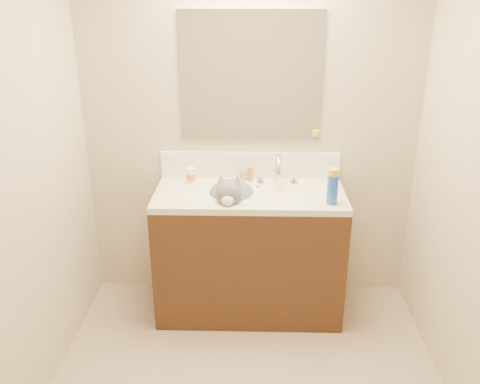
# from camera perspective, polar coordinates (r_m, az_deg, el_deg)

# --- Properties ---
(room_shell) EXTENTS (2.24, 2.54, 2.52)m
(room_shell) POSITION_cam_1_polar(r_m,az_deg,el_deg) (2.07, 0.99, 5.98)
(room_shell) COLOR tan
(room_shell) RESTS_ON ground
(vanity_cabinet) EXTENTS (1.20, 0.55, 0.82)m
(vanity_cabinet) POSITION_cam_1_polar(r_m,az_deg,el_deg) (3.39, 1.04, -7.07)
(vanity_cabinet) COLOR #381E0F
(vanity_cabinet) RESTS_ON ground
(counter_slab) EXTENTS (1.20, 0.55, 0.04)m
(counter_slab) POSITION_cam_1_polar(r_m,az_deg,el_deg) (3.21, 1.09, -0.34)
(counter_slab) COLOR beige
(counter_slab) RESTS_ON vanity_cabinet
(basin) EXTENTS (0.45, 0.36, 0.14)m
(basin) POSITION_cam_1_polar(r_m,az_deg,el_deg) (3.20, -1.06, -1.35)
(basin) COLOR silver
(basin) RESTS_ON vanity_cabinet
(faucet) EXTENTS (0.28, 0.20, 0.21)m
(faucet) POSITION_cam_1_polar(r_m,az_deg,el_deg) (3.30, 4.26, 2.24)
(faucet) COLOR silver
(faucet) RESTS_ON counter_slab
(cat) EXTENTS (0.35, 0.44, 0.33)m
(cat) POSITION_cam_1_polar(r_m,az_deg,el_deg) (3.18, -0.99, -0.61)
(cat) COLOR #535053
(cat) RESTS_ON basin
(backsplash) EXTENTS (1.20, 0.02, 0.18)m
(backsplash) POSITION_cam_1_polar(r_m,az_deg,el_deg) (3.42, 1.15, 3.05)
(backsplash) COLOR silver
(backsplash) RESTS_ON counter_slab
(mirror) EXTENTS (0.90, 0.02, 0.80)m
(mirror) POSITION_cam_1_polar(r_m,az_deg,el_deg) (3.27, 1.23, 12.87)
(mirror) COLOR white
(mirror) RESTS_ON room_shell
(pill_bottle) EXTENTS (0.07, 0.07, 0.10)m
(pill_bottle) POSITION_cam_1_polar(r_m,az_deg,el_deg) (3.35, -5.53, 1.87)
(pill_bottle) COLOR white
(pill_bottle) RESTS_ON counter_slab
(pill_label) EXTENTS (0.07, 0.07, 0.04)m
(pill_label) POSITION_cam_1_polar(r_m,az_deg,el_deg) (3.35, -5.53, 1.76)
(pill_label) COLOR orange
(pill_label) RESTS_ON pill_bottle
(silver_jar) EXTENTS (0.06, 0.06, 0.06)m
(silver_jar) POSITION_cam_1_polar(r_m,az_deg,el_deg) (3.39, 0.27, 1.79)
(silver_jar) COLOR #B7B7BC
(silver_jar) RESTS_ON counter_slab
(amber_bottle) EXTENTS (0.05, 0.05, 0.09)m
(amber_bottle) POSITION_cam_1_polar(r_m,az_deg,el_deg) (3.38, 1.14, 2.05)
(amber_bottle) COLOR orange
(amber_bottle) RESTS_ON counter_slab
(toothbrush) EXTENTS (0.05, 0.15, 0.01)m
(toothbrush) POSITION_cam_1_polar(r_m,az_deg,el_deg) (3.26, 2.10, 0.54)
(toothbrush) COLOR white
(toothbrush) RESTS_ON counter_slab
(toothbrush_head) EXTENTS (0.03, 0.04, 0.02)m
(toothbrush_head) POSITION_cam_1_polar(r_m,az_deg,el_deg) (3.26, 2.11, 0.59)
(toothbrush_head) COLOR #637BD2
(toothbrush_head) RESTS_ON counter_slab
(spray_can) EXTENTS (0.08, 0.08, 0.18)m
(spray_can) POSITION_cam_1_polar(r_m,az_deg,el_deg) (3.05, 10.33, 0.26)
(spray_can) COLOR blue
(spray_can) RESTS_ON counter_slab
(spray_cap) EXTENTS (0.08, 0.08, 0.04)m
(spray_cap) POSITION_cam_1_polar(r_m,az_deg,el_deg) (3.01, 10.47, 2.22)
(spray_cap) COLOR gold
(spray_cap) RESTS_ON spray_can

